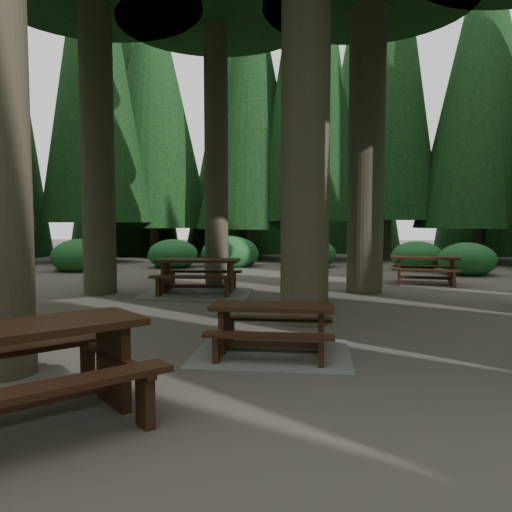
# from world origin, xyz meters

# --- Properties ---
(ground) EXTENTS (80.00, 80.00, 0.00)m
(ground) POSITION_xyz_m (0.00, 0.00, 0.00)
(ground) COLOR #4F4740
(ground) RESTS_ON ground
(picnic_table_a) EXTENTS (2.13, 1.79, 0.70)m
(picnic_table_a) POSITION_xyz_m (0.33, -2.01, 0.23)
(picnic_table_a) COLOR gray
(picnic_table_a) RESTS_ON ground
(picnic_table_c) EXTENTS (2.57, 2.13, 0.87)m
(picnic_table_c) POSITION_xyz_m (-1.73, 3.49, 0.31)
(picnic_table_c) COLOR gray
(picnic_table_c) RESTS_ON ground
(picnic_table_d) EXTENTS (2.05, 1.78, 0.78)m
(picnic_table_d) POSITION_xyz_m (4.37, 6.02, 0.52)
(picnic_table_d) COLOR black
(picnic_table_d) RESTS_ON ground
(picnic_table_e) EXTENTS (2.65, 2.63, 0.90)m
(picnic_table_e) POSITION_xyz_m (-1.75, -4.43, 0.59)
(picnic_table_e) COLOR black
(picnic_table_e) RESTS_ON ground
(shrub_ring) EXTENTS (23.86, 24.64, 1.49)m
(shrub_ring) POSITION_xyz_m (0.70, 0.75, 0.40)
(shrub_ring) COLOR #216130
(shrub_ring) RESTS_ON ground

